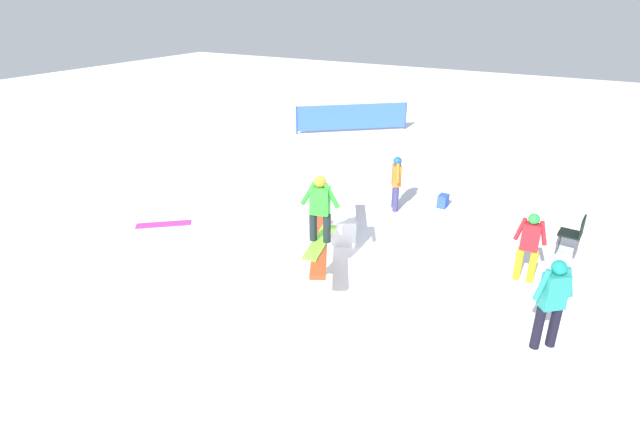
{
  "coord_description": "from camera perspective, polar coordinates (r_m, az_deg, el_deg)",
  "views": [
    {
      "loc": [
        7.4,
        4.17,
        5.15
      ],
      "look_at": [
        0.0,
        0.0,
        1.38
      ],
      "focal_mm": 28.0,
      "sensor_mm": 36.0,
      "label": 1
    }
  ],
  "objects": [
    {
      "name": "bystander_orange",
      "position": [
        12.81,
        8.71,
        3.76
      ],
      "size": [
        0.61,
        0.38,
        1.41
      ],
      "rotation": [
        0.0,
        0.0,
        3.64
      ],
      "color": "navy",
      "rests_on": "ground"
    },
    {
      "name": "bystander_teal",
      "position": [
        8.48,
        24.99,
        -8.93
      ],
      "size": [
        0.5,
        0.57,
        1.55
      ],
      "rotation": [
        0.0,
        0.0,
        5.41
      ],
      "color": "black",
      "rests_on": "ground"
    },
    {
      "name": "ground_plane",
      "position": [
        9.93,
        0.0,
        -7.31
      ],
      "size": [
        60.0,
        60.0,
        0.0
      ],
      "primitive_type": "plane",
      "color": "white"
    },
    {
      "name": "loose_snowboard_white",
      "position": [
        8.08,
        11.19,
        -16.13
      ],
      "size": [
        0.5,
        1.32,
        0.02
      ],
      "primitive_type": "cube",
      "rotation": [
        0.0,
        0.0,
        1.39
      ],
      "color": "white",
      "rests_on": "ground"
    },
    {
      "name": "backpack_on_snow",
      "position": [
        13.41,
        13.88,
        1.4
      ],
      "size": [
        0.31,
        0.24,
        0.34
      ],
      "primitive_type": "cube",
      "rotation": [
        0.0,
        0.0,
        6.22
      ],
      "color": "blue",
      "rests_on": "ground"
    },
    {
      "name": "snow_kicker_ramp",
      "position": [
        11.75,
        0.36,
        -0.53
      ],
      "size": [
        2.29,
        2.16,
        0.57
      ],
      "primitive_type": "cube",
      "rotation": [
        0.0,
        0.0,
        0.48
      ],
      "color": "white",
      "rests_on": "ground"
    },
    {
      "name": "folding_chair",
      "position": [
        11.88,
        26.87,
        -2.33
      ],
      "size": [
        0.48,
        0.48,
        0.88
      ],
      "rotation": [
        0.0,
        0.0,
        6.2
      ],
      "color": "#3F3F44",
      "rests_on": "ground"
    },
    {
      "name": "main_rider_on_rail",
      "position": [
        9.27,
        0.0,
        0.37
      ],
      "size": [
        1.52,
        0.76,
        1.35
      ],
      "rotation": [
        0.0,
        0.0,
        0.24
      ],
      "color": "#7FE037",
      "rests_on": "rail_feature"
    },
    {
      "name": "bystander_red",
      "position": [
        10.25,
        22.81,
        -3.21
      ],
      "size": [
        0.21,
        0.6,
        1.42
      ],
      "rotation": [
        0.0,
        0.0,
        4.75
      ],
      "color": "gold",
      "rests_on": "ground"
    },
    {
      "name": "safety_fence",
      "position": [
        20.34,
        3.69,
        10.96
      ],
      "size": [
        2.93,
        3.51,
        1.1
      ],
      "rotation": [
        0.0,
        0.0,
        5.41
      ],
      "color": "blue",
      "rests_on": "ground"
    },
    {
      "name": "loose_snowboard_magenta",
      "position": [
        12.66,
        -17.45,
        -1.19
      ],
      "size": [
        1.03,
        1.17,
        0.02
      ],
      "primitive_type": "cube",
      "rotation": [
        0.0,
        0.0,
        5.4
      ],
      "color": "#C2329B",
      "rests_on": "ground"
    },
    {
      "name": "rail_feature",
      "position": [
        9.6,
        0.0,
        -3.91
      ],
      "size": [
        2.35,
        1.4,
        0.78
      ],
      "rotation": [
        0.0,
        0.0,
        0.48
      ],
      "color": "black",
      "rests_on": "ground"
    }
  ]
}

